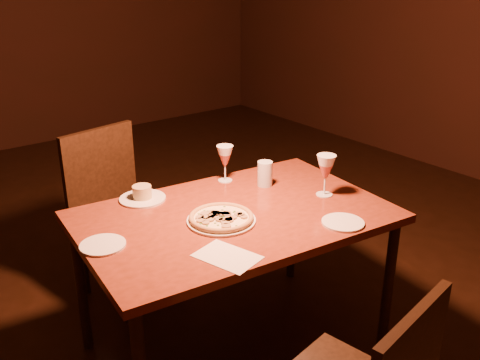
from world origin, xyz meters
TOP-DOWN VIEW (x-y plane):
  - floor at (0.00, 0.00)m, footprint 7.00×7.00m
  - dining_table at (0.06, -0.23)m, footprint 1.40×0.98m
  - chair_far at (-0.12, 0.56)m, footprint 0.51×0.51m
  - pizza_plate at (-0.03, -0.26)m, footprint 0.29×0.29m
  - ramekin_saucer at (-0.18, 0.15)m, footprint 0.21×0.21m
  - wine_glass_far at (0.25, 0.10)m, footprint 0.08×0.08m
  - wine_glass_right at (0.51, -0.33)m, footprint 0.09×0.09m
  - water_tumbler at (0.37, -0.07)m, footprint 0.07×0.07m
  - side_plate_left at (-0.51, -0.15)m, footprint 0.17×0.17m
  - side_plate_near at (0.36, -0.58)m, footprint 0.18×0.18m
  - menu_card at (-0.18, -0.50)m, footprint 0.21×0.26m
  - pendant_light at (0.06, -0.23)m, footprint 0.12×0.12m

SIDE VIEW (x-z plane):
  - floor at x=0.00m, z-range 0.00..0.00m
  - chair_far at x=-0.12m, z-range 0.06..0.96m
  - dining_table at x=0.06m, z-range 0.29..0.99m
  - menu_card at x=-0.18m, z-range 0.70..0.71m
  - side_plate_left at x=-0.51m, z-range 0.70..0.71m
  - side_plate_near at x=0.36m, z-range 0.70..0.71m
  - pizza_plate at x=-0.03m, z-range 0.71..0.74m
  - ramekin_saucer at x=-0.18m, z-range 0.69..0.76m
  - water_tumbler at x=0.37m, z-range 0.70..0.83m
  - wine_glass_far at x=0.25m, z-range 0.70..0.89m
  - wine_glass_right at x=0.51m, z-range 0.70..0.90m
  - pendant_light at x=0.06m, z-range 1.51..1.63m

